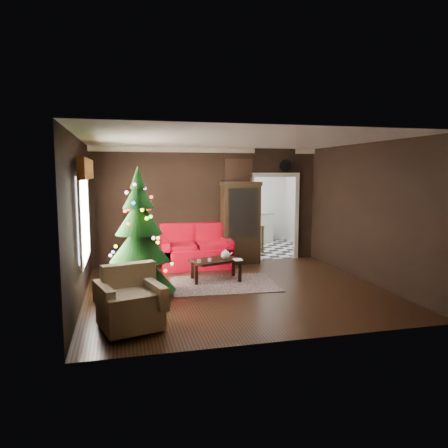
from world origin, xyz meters
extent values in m
plane|color=black|center=(0.00, 0.00, 0.00)|extent=(5.50, 5.50, 0.00)
plane|color=white|center=(0.00, 0.00, 2.80)|extent=(5.50, 5.50, 0.00)
plane|color=black|center=(0.00, 2.50, 1.40)|extent=(5.50, 0.00, 5.50)
plane|color=black|center=(0.00, -2.50, 1.40)|extent=(5.50, 0.00, 5.50)
plane|color=black|center=(-2.75, 0.00, 1.40)|extent=(0.00, 5.50, 5.50)
plane|color=black|center=(2.75, 0.00, 1.40)|extent=(0.00, 5.50, 5.50)
cube|color=white|center=(-2.71, 0.20, 1.45)|extent=(0.05, 1.60, 1.40)
cube|color=#9F5425|center=(-2.63, 0.20, 2.27)|extent=(0.12, 2.10, 0.35)
plane|color=white|center=(1.70, 4.00, 0.00)|extent=(3.00, 3.00, 0.00)
cube|color=white|center=(1.70, 5.45, 1.70)|extent=(0.70, 0.06, 0.70)
cube|color=#3A2731|center=(-0.12, 0.44, 0.01)|extent=(2.15, 1.62, 0.01)
cylinder|color=white|center=(-0.60, 0.53, 0.48)|extent=(0.10, 0.10, 0.06)
cylinder|color=white|center=(-0.37, 0.59, 0.48)|extent=(0.08, 0.08, 0.06)
imported|color=#9E7159|center=(0.11, 0.56, 0.57)|extent=(0.18, 0.03, 0.24)
cylinder|color=silver|center=(1.95, 2.45, 2.38)|extent=(0.32, 0.32, 0.06)
cube|color=#A4673E|center=(0.75, 2.46, 2.25)|extent=(0.62, 0.05, 0.52)
cube|color=beige|center=(1.70, 5.20, 0.45)|extent=(1.80, 0.60, 0.90)
camera|label=1|loc=(-2.06, -7.45, 2.22)|focal=33.61mm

